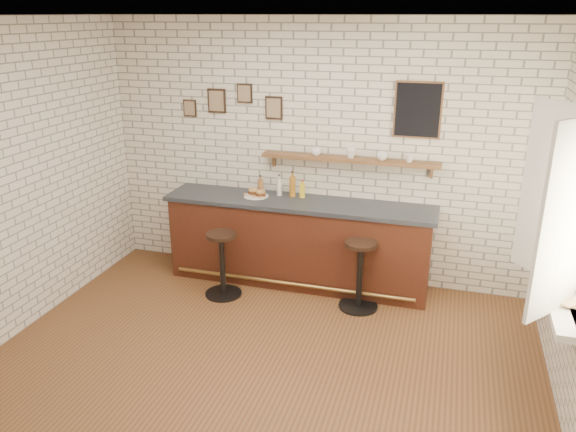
% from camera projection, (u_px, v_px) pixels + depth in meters
% --- Properties ---
extents(ground, '(5.00, 5.00, 0.00)m').
position_uv_depth(ground, '(261.00, 363.00, 5.14)').
color(ground, brown).
rests_on(ground, ground).
extents(bar_counter, '(3.10, 0.65, 1.01)m').
position_uv_depth(bar_counter, '(298.00, 242.00, 6.53)').
color(bar_counter, '#491F13').
rests_on(bar_counter, ground).
extents(sandwich_plate, '(0.28, 0.28, 0.01)m').
position_uv_depth(sandwich_plate, '(256.00, 196.00, 6.51)').
color(sandwich_plate, white).
rests_on(sandwich_plate, bar_counter).
extents(ciabatta_sandwich, '(0.24, 0.16, 0.08)m').
position_uv_depth(ciabatta_sandwich, '(257.00, 192.00, 6.49)').
color(ciabatta_sandwich, '#B68A4A').
rests_on(ciabatta_sandwich, sandwich_plate).
extents(potato_chips, '(0.25, 0.18, 0.00)m').
position_uv_depth(potato_chips, '(254.00, 195.00, 6.51)').
color(potato_chips, '#CA9447').
rests_on(potato_chips, sandwich_plate).
extents(bitters_bottle_brown, '(0.07, 0.07, 0.22)m').
position_uv_depth(bitters_bottle_brown, '(261.00, 186.00, 6.58)').
color(bitters_bottle_brown, brown).
rests_on(bitters_bottle_brown, bar_counter).
extents(bitters_bottle_white, '(0.06, 0.06, 0.25)m').
position_uv_depth(bitters_bottle_white, '(279.00, 187.00, 6.52)').
color(bitters_bottle_white, beige).
rests_on(bitters_bottle_white, bar_counter).
extents(bitters_bottle_amber, '(0.07, 0.07, 0.30)m').
position_uv_depth(bitters_bottle_amber, '(292.00, 186.00, 6.47)').
color(bitters_bottle_amber, '#A06219').
rests_on(bitters_bottle_amber, bar_counter).
extents(condiment_bottle_yellow, '(0.06, 0.06, 0.21)m').
position_uv_depth(condiment_bottle_yellow, '(302.00, 190.00, 6.45)').
color(condiment_bottle_yellow, yellow).
rests_on(condiment_bottle_yellow, bar_counter).
extents(bar_stool_left, '(0.41, 0.41, 0.75)m').
position_uv_depth(bar_stool_left, '(222.00, 262.00, 6.25)').
color(bar_stool_left, black).
rests_on(bar_stool_left, ground).
extents(bar_stool_right, '(0.43, 0.43, 0.77)m').
position_uv_depth(bar_stool_right, '(360.00, 273.00, 5.97)').
color(bar_stool_right, black).
rests_on(bar_stool_right, ground).
extents(wall_shelf, '(2.00, 0.18, 0.18)m').
position_uv_depth(wall_shelf, '(349.00, 160.00, 6.24)').
color(wall_shelf, brown).
rests_on(wall_shelf, ground).
extents(shelf_cup_a, '(0.12, 0.12, 0.09)m').
position_uv_depth(shelf_cup_a, '(316.00, 152.00, 6.31)').
color(shelf_cup_a, white).
rests_on(shelf_cup_a, wall_shelf).
extents(shelf_cup_b, '(0.16, 0.16, 0.10)m').
position_uv_depth(shelf_cup_b, '(351.00, 154.00, 6.20)').
color(shelf_cup_b, white).
rests_on(shelf_cup_b, wall_shelf).
extents(shelf_cup_c, '(0.14, 0.14, 0.09)m').
position_uv_depth(shelf_cup_c, '(382.00, 156.00, 6.11)').
color(shelf_cup_c, white).
rests_on(shelf_cup_c, wall_shelf).
extents(shelf_cup_d, '(0.11, 0.11, 0.09)m').
position_uv_depth(shelf_cup_d, '(409.00, 158.00, 6.04)').
color(shelf_cup_d, white).
rests_on(shelf_cup_d, wall_shelf).
extents(back_wall_decor, '(2.96, 0.02, 0.56)m').
position_uv_depth(back_wall_decor, '(337.00, 107.00, 6.16)').
color(back_wall_decor, black).
rests_on(back_wall_decor, ground).
extents(window_sill, '(0.20, 1.35, 0.06)m').
position_uv_depth(window_sill, '(557.00, 296.00, 4.46)').
color(window_sill, white).
rests_on(window_sill, ground).
extents(casement_window, '(0.40, 1.30, 1.56)m').
position_uv_depth(casement_window, '(567.00, 206.00, 4.21)').
color(casement_window, white).
rests_on(casement_window, ground).
extents(book_lower, '(0.19, 0.23, 0.02)m').
position_uv_depth(book_lower, '(558.00, 300.00, 4.32)').
color(book_lower, tan).
rests_on(book_lower, window_sill).
extents(book_upper, '(0.25, 0.26, 0.02)m').
position_uv_depth(book_upper, '(558.00, 296.00, 4.33)').
color(book_upper, tan).
rests_on(book_upper, book_lower).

